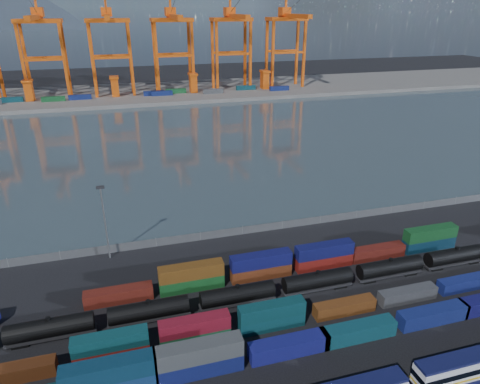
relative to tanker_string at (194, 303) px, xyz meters
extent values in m
plane|color=black|center=(15.87, -3.39, -2.13)|extent=(700.00, 700.00, 0.00)
plane|color=#33424A|center=(15.87, 101.61, -2.12)|extent=(700.00, 700.00, 0.00)
cube|color=#514F4C|center=(15.87, 206.61, -1.13)|extent=(700.00, 70.00, 2.00)
cube|color=#0C2C42|center=(-14.12, -13.45, 2.00)|extent=(12.70, 2.58, 2.75)
cube|color=#101751|center=(-1.76, -13.45, -0.76)|extent=(12.70, 2.58, 2.75)
cube|color=#414446|center=(-1.76, -13.45, 2.00)|extent=(12.70, 2.58, 2.75)
cube|color=navy|center=(12.15, -13.45, -0.76)|extent=(12.70, 2.58, 2.75)
cube|color=#0D3C48|center=(23.95, -13.45, -0.76)|extent=(12.70, 2.58, 2.75)
cube|color=navy|center=(38.13, -13.45, -0.76)|extent=(12.70, 2.58, 2.75)
cube|color=#532710|center=(-27.31, -7.23, -0.92)|extent=(11.15, 2.27, 2.42)
cube|color=maroon|center=(-13.94, -7.23, -0.92)|extent=(11.15, 2.27, 2.42)
cube|color=#0C3C42|center=(-13.94, -7.23, 1.49)|extent=(11.15, 2.27, 2.42)
cube|color=#114224|center=(-1.24, -7.23, -0.92)|extent=(11.15, 2.27, 2.42)
cube|color=maroon|center=(-1.24, -7.23, 1.49)|extent=(11.15, 2.27, 2.42)
cube|color=#0C3941|center=(11.54, -7.23, -0.92)|extent=(11.15, 2.27, 2.42)
cube|color=#0B373C|center=(11.54, -7.23, 1.49)|extent=(11.15, 2.27, 2.42)
cube|color=#5D3012|center=(24.98, -7.23, -0.92)|extent=(11.15, 2.27, 2.42)
cube|color=#3A3C3F|center=(37.69, -7.23, -0.92)|extent=(11.15, 2.27, 2.42)
cube|color=navy|center=(50.33, -7.23, -0.92)|extent=(11.15, 2.27, 2.42)
cube|color=#581911|center=(-12.59, 6.98, -0.81)|extent=(12.16, 2.47, 2.63)
cube|color=#134A1D|center=(0.75, 6.98, -0.81)|extent=(12.16, 2.47, 2.63)
cube|color=brown|center=(0.75, 6.98, 1.82)|extent=(12.16, 2.47, 2.63)
cube|color=#5F2913|center=(14.46, 6.98, -0.81)|extent=(12.16, 2.47, 2.63)
cube|color=#0F114F|center=(14.46, 6.98, 1.82)|extent=(12.16, 2.47, 2.63)
cube|color=maroon|center=(28.01, 6.98, -0.81)|extent=(12.16, 2.47, 2.63)
cube|color=#0F114B|center=(28.01, 6.98, 1.82)|extent=(12.16, 2.47, 2.63)
cube|color=#591811|center=(40.48, 6.98, -0.81)|extent=(12.16, 2.47, 2.63)
cube|color=#0B283C|center=(53.37, 6.98, -0.81)|extent=(12.16, 2.47, 2.63)
cube|color=#13491F|center=(53.37, 6.98, 1.82)|extent=(12.16, 2.47, 2.63)
cylinder|color=black|center=(-23.25, 0.00, 0.22)|extent=(13.32, 2.97, 2.97)
cylinder|color=black|center=(-23.25, 0.00, 1.86)|extent=(0.82, 0.82, 0.51)
cube|color=black|center=(-23.25, 0.00, -1.41)|extent=(13.83, 2.05, 0.41)
cube|color=black|center=(-27.86, 0.00, -1.82)|extent=(2.56, 1.84, 0.61)
cube|color=black|center=(-18.64, 0.00, -1.82)|extent=(2.56, 1.84, 0.61)
cylinder|color=black|center=(-7.75, 0.00, 0.22)|extent=(13.32, 2.97, 2.97)
cylinder|color=black|center=(-7.75, 0.00, 1.86)|extent=(0.82, 0.82, 0.51)
cube|color=black|center=(-7.75, 0.00, -1.41)|extent=(13.83, 2.05, 0.41)
cube|color=black|center=(-12.36, 0.00, -1.82)|extent=(2.56, 1.84, 0.61)
cube|color=black|center=(-3.14, 0.00, -1.82)|extent=(2.56, 1.84, 0.61)
cylinder|color=black|center=(7.75, 0.00, 0.22)|extent=(13.32, 2.97, 2.97)
cylinder|color=black|center=(7.75, 0.00, 1.86)|extent=(0.82, 0.82, 0.51)
cube|color=black|center=(7.75, 0.00, -1.41)|extent=(13.83, 2.05, 0.41)
cube|color=black|center=(3.14, 0.00, -1.82)|extent=(2.56, 1.84, 0.61)
cube|color=black|center=(12.36, 0.00, -1.82)|extent=(2.56, 1.84, 0.61)
cylinder|color=black|center=(23.25, 0.00, 0.22)|extent=(13.32, 2.97, 2.97)
cylinder|color=black|center=(23.25, 0.00, 1.86)|extent=(0.82, 0.82, 0.51)
cube|color=black|center=(23.25, 0.00, -1.41)|extent=(13.83, 2.05, 0.41)
cube|color=black|center=(18.64, 0.00, -1.82)|extent=(2.56, 1.84, 0.61)
cube|color=black|center=(27.86, 0.00, -1.82)|extent=(2.56, 1.84, 0.61)
cylinder|color=black|center=(38.75, 0.00, 0.22)|extent=(13.32, 2.97, 2.97)
cylinder|color=black|center=(38.75, 0.00, 1.86)|extent=(0.82, 0.82, 0.51)
cube|color=black|center=(38.75, 0.00, -1.41)|extent=(13.83, 2.05, 0.41)
cube|color=black|center=(34.14, 0.00, -1.82)|extent=(2.56, 1.84, 0.61)
cube|color=black|center=(43.36, 0.00, -1.82)|extent=(2.56, 1.84, 0.61)
cylinder|color=black|center=(54.25, 0.00, 0.22)|extent=(13.32, 2.97, 2.97)
cylinder|color=black|center=(54.25, 0.00, 1.86)|extent=(0.82, 0.82, 0.51)
cube|color=black|center=(54.25, 0.00, -1.41)|extent=(13.83, 2.05, 0.41)
cube|color=black|center=(49.64, 0.00, -1.82)|extent=(2.56, 1.84, 0.61)
cube|color=black|center=(58.86, 0.00, -1.82)|extent=(2.56, 1.84, 0.61)
cube|color=#595B5E|center=(15.87, 24.61, -1.13)|extent=(160.00, 0.06, 2.00)
cylinder|color=slate|center=(-34.13, 24.61, -1.03)|extent=(0.12, 0.12, 2.20)
cylinder|color=slate|center=(-24.13, 24.61, -1.03)|extent=(0.12, 0.12, 2.20)
cylinder|color=slate|center=(-14.13, 24.61, -1.03)|extent=(0.12, 0.12, 2.20)
cylinder|color=slate|center=(-4.13, 24.61, -1.03)|extent=(0.12, 0.12, 2.20)
cylinder|color=slate|center=(5.87, 24.61, -1.03)|extent=(0.12, 0.12, 2.20)
cylinder|color=slate|center=(15.87, 24.61, -1.03)|extent=(0.12, 0.12, 2.20)
cylinder|color=slate|center=(25.87, 24.61, -1.03)|extent=(0.12, 0.12, 2.20)
cylinder|color=slate|center=(35.87, 24.61, -1.03)|extent=(0.12, 0.12, 2.20)
cylinder|color=slate|center=(45.87, 24.61, -1.03)|extent=(0.12, 0.12, 2.20)
cylinder|color=slate|center=(55.87, 24.61, -1.03)|extent=(0.12, 0.12, 2.20)
cylinder|color=slate|center=(65.87, 24.61, -1.03)|extent=(0.12, 0.12, 2.20)
cylinder|color=slate|center=(75.87, 24.61, -1.03)|extent=(0.12, 0.12, 2.20)
cylinder|color=slate|center=(-14.13, 22.61, 5.87)|extent=(0.36, 0.36, 16.00)
cube|color=black|center=(-14.13, 22.61, 14.17)|extent=(1.60, 0.40, 0.60)
cube|color=#DB510F|center=(-54.46, 195.98, 19.01)|extent=(1.50, 1.50, 42.28)
cube|color=#DB510F|center=(-54.46, 207.25, 19.01)|extent=(1.50, 1.50, 42.28)
cube|color=#DB510F|center=(-33.79, 195.98, 19.01)|extent=(1.50, 1.50, 42.28)
cube|color=#DB510F|center=(-33.79, 207.25, 19.01)|extent=(1.50, 1.50, 42.28)
cube|color=#DB510F|center=(-44.13, 195.98, 21.12)|extent=(20.67, 1.32, 1.32)
cube|color=#DB510F|center=(-44.13, 207.25, 21.12)|extent=(20.67, 1.32, 1.32)
cube|color=#DB510F|center=(-44.13, 201.61, 40.14)|extent=(23.49, 13.15, 2.07)
cube|color=#DB510F|center=(-44.13, 190.34, 42.02)|extent=(2.82, 45.09, 2.35)
cube|color=#DB510F|center=(-44.13, 205.37, 44.37)|extent=(5.64, 7.52, 4.70)
cylinder|color=black|center=(-44.13, 188.09, 48.60)|extent=(0.23, 38.67, 12.76)
cube|color=#DB510F|center=(-19.46, 195.98, 19.01)|extent=(1.50, 1.50, 42.28)
cube|color=#DB510F|center=(-19.46, 207.25, 19.01)|extent=(1.50, 1.50, 42.28)
cube|color=#DB510F|center=(1.21, 195.98, 19.01)|extent=(1.50, 1.50, 42.28)
cube|color=#DB510F|center=(1.21, 207.25, 19.01)|extent=(1.50, 1.50, 42.28)
cube|color=#DB510F|center=(-9.13, 195.98, 21.12)|extent=(20.67, 1.32, 1.32)
cube|color=#DB510F|center=(-9.13, 207.25, 21.12)|extent=(20.67, 1.32, 1.32)
cube|color=#DB510F|center=(-9.13, 201.61, 40.14)|extent=(23.49, 13.15, 2.07)
cube|color=#DB510F|center=(-9.13, 190.34, 42.02)|extent=(2.82, 45.09, 2.35)
cube|color=#DB510F|center=(-9.13, 205.37, 44.37)|extent=(5.64, 7.52, 4.70)
cylinder|color=black|center=(-9.13, 188.09, 48.60)|extent=(0.23, 38.67, 12.76)
cube|color=#DB510F|center=(15.54, 195.98, 19.01)|extent=(1.50, 1.50, 42.28)
cube|color=#DB510F|center=(15.54, 207.25, 19.01)|extent=(1.50, 1.50, 42.28)
cube|color=#DB510F|center=(36.21, 195.98, 19.01)|extent=(1.50, 1.50, 42.28)
cube|color=#DB510F|center=(36.21, 207.25, 19.01)|extent=(1.50, 1.50, 42.28)
cube|color=#DB510F|center=(25.87, 195.98, 21.12)|extent=(20.67, 1.32, 1.32)
cube|color=#DB510F|center=(25.87, 207.25, 21.12)|extent=(20.67, 1.32, 1.32)
cube|color=#DB510F|center=(25.87, 201.61, 40.14)|extent=(23.49, 13.15, 2.07)
cube|color=#DB510F|center=(25.87, 190.34, 42.02)|extent=(2.82, 45.09, 2.35)
cube|color=#DB510F|center=(25.87, 205.37, 44.37)|extent=(5.64, 7.52, 4.70)
cylinder|color=black|center=(25.87, 188.09, 48.60)|extent=(0.23, 38.67, 12.76)
cube|color=#DB510F|center=(50.54, 195.98, 19.01)|extent=(1.50, 1.50, 42.28)
cube|color=#DB510F|center=(50.54, 207.25, 19.01)|extent=(1.50, 1.50, 42.28)
cube|color=#DB510F|center=(71.21, 195.98, 19.01)|extent=(1.50, 1.50, 42.28)
cube|color=#DB510F|center=(71.21, 207.25, 19.01)|extent=(1.50, 1.50, 42.28)
cube|color=#DB510F|center=(60.87, 195.98, 21.12)|extent=(20.67, 1.32, 1.32)
cube|color=#DB510F|center=(60.87, 207.25, 21.12)|extent=(20.67, 1.32, 1.32)
cube|color=#DB510F|center=(60.87, 201.61, 40.14)|extent=(23.49, 13.15, 2.07)
cube|color=#DB510F|center=(60.87, 190.34, 42.02)|extent=(2.82, 45.09, 2.35)
cube|color=#DB510F|center=(60.87, 205.37, 44.37)|extent=(5.64, 7.52, 4.70)
cylinder|color=black|center=(60.87, 188.09, 48.60)|extent=(0.23, 38.67, 12.76)
cube|color=#DB510F|center=(85.54, 195.98, 19.01)|extent=(1.50, 1.50, 42.28)
cube|color=#DB510F|center=(85.54, 207.25, 19.01)|extent=(1.50, 1.50, 42.28)
cube|color=#DB510F|center=(106.21, 195.98, 19.01)|extent=(1.50, 1.50, 42.28)
cube|color=#DB510F|center=(106.21, 207.25, 19.01)|extent=(1.50, 1.50, 42.28)
cube|color=#DB510F|center=(95.87, 195.98, 21.12)|extent=(20.67, 1.32, 1.32)
cube|color=#DB510F|center=(95.87, 207.25, 21.12)|extent=(20.67, 1.32, 1.32)
cube|color=#DB510F|center=(95.87, 201.61, 40.14)|extent=(23.49, 13.15, 2.07)
cube|color=#DB510F|center=(95.87, 190.34, 42.02)|extent=(2.82, 45.09, 2.35)
cube|color=#DB510F|center=(95.87, 205.37, 44.37)|extent=(5.64, 7.52, 4.70)
cylinder|color=black|center=(95.87, 188.09, 48.60)|extent=(0.23, 38.67, 12.76)
cube|color=navy|center=(16.53, 191.29, 1.17)|extent=(12.00, 2.44, 2.60)
cube|color=navy|center=(87.22, 187.54, 1.17)|extent=(12.00, 2.44, 2.60)
cube|color=navy|center=(12.23, 192.69, 1.17)|extent=(12.00, 2.44, 2.60)
cube|color=#0C3842|center=(-63.42, 195.09, 1.17)|extent=(12.00, 2.44, 2.60)
cube|color=#3F4244|center=(46.25, 189.32, 1.17)|extent=(12.00, 2.44, 2.60)
cube|color=#144C23|center=(-41.87, 190.81, 1.17)|extent=(12.00, 2.44, 2.60)
cube|color=navy|center=(-28.29, 192.14, 1.17)|extent=(12.00, 2.44, 2.60)
cube|color=#144C23|center=(25.22, 196.09, 1.17)|extent=(12.00, 2.44, 2.60)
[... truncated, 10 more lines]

